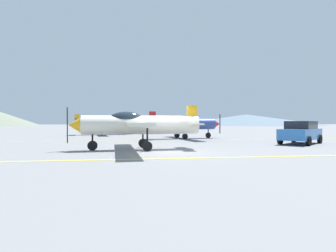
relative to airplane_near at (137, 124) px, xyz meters
The scene contains 8 objects.
ground_plane 2.41m from the airplane_near, 27.12° to the right, with size 400.00×400.00×0.00m, color slate.
apron_line_near 4.58m from the airplane_near, 66.56° to the right, with size 80.00×0.16×0.01m, color yellow.
apron_line_far 7.82m from the airplane_near, 76.99° to the left, with size 80.00×0.16×0.01m, color yellow.
airplane_near is the anchor object (origin of this frame).
airplane_mid 10.76m from the airplane_near, 63.46° to the left, with size 7.39×8.45×2.53m.
airplane_far 18.95m from the airplane_near, 100.76° to the left, with size 7.39×8.45×2.53m.
car_sedan 11.92m from the airplane_near, 11.55° to the left, with size 4.47×4.12×1.62m.
hill_centerleft 142.09m from the airplane_near, 63.22° to the left, with size 83.24×83.24×6.09m, color slate.
Camera 1 is at (-2.04, -14.04, 1.52)m, focal length 28.28 mm.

